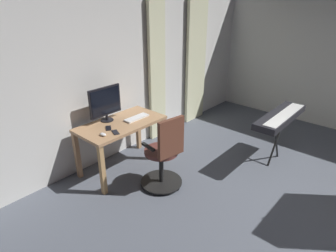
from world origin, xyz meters
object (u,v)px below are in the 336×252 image
at_px(computer_mouse, 103,134).
at_px(cell_phone_face_up, 108,128).
at_px(computer_monitor, 105,102).
at_px(cell_phone_by_monitor, 115,132).
at_px(piano_keyboard, 280,118).
at_px(desk, 121,130).
at_px(office_chair, 164,156).
at_px(computer_keyboard, 137,118).

height_order(computer_mouse, cell_phone_face_up, computer_mouse).
relative_size(computer_monitor, cell_phone_by_monitor, 3.51).
height_order(computer_monitor, piano_keyboard, computer_monitor).
relative_size(computer_monitor, cell_phone_face_up, 3.51).
height_order(desk, piano_keyboard, piano_keyboard).
xyz_separation_m(desk, computer_mouse, (0.41, 0.15, 0.13)).
bearing_deg(office_chair, piano_keyboard, -18.00).
xyz_separation_m(desk, piano_keyboard, (-1.66, 1.59, 0.11)).
bearing_deg(computer_monitor, cell_phone_face_up, 56.58).
relative_size(desk, piano_keyboard, 1.01).
distance_m(computer_monitor, piano_keyboard, 2.51).
xyz_separation_m(computer_mouse, cell_phone_by_monitor, (-0.16, 0.05, -0.01)).
bearing_deg(piano_keyboard, office_chair, -27.91).
distance_m(computer_keyboard, cell_phone_by_monitor, 0.51).
bearing_deg(piano_keyboard, computer_keyboard, -47.82).
relative_size(office_chair, computer_keyboard, 2.69).
bearing_deg(computer_monitor, computer_keyboard, 140.62).
xyz_separation_m(office_chair, cell_phone_face_up, (0.29, -0.74, 0.27)).
xyz_separation_m(computer_monitor, cell_phone_by_monitor, (0.17, 0.40, -0.26)).
height_order(computer_keyboard, cell_phone_by_monitor, computer_keyboard).
height_order(desk, computer_mouse, computer_mouse).
distance_m(computer_keyboard, piano_keyboard, 2.08).
bearing_deg(computer_monitor, desk, 111.79).
bearing_deg(computer_mouse, computer_keyboard, -172.13).
xyz_separation_m(desk, cell_phone_by_monitor, (0.25, 0.20, 0.11)).
height_order(computer_keyboard, piano_keyboard, piano_keyboard).
height_order(computer_monitor, cell_phone_face_up, computer_monitor).
bearing_deg(office_chair, computer_monitor, 107.43).
height_order(office_chair, piano_keyboard, office_chair).
bearing_deg(computer_mouse, computer_monitor, -133.07).
distance_m(cell_phone_by_monitor, piano_keyboard, 2.36).
relative_size(cell_phone_by_monitor, cell_phone_face_up, 1.00).
bearing_deg(computer_mouse, cell_phone_by_monitor, 163.74).
distance_m(computer_monitor, cell_phone_by_monitor, 0.51).
relative_size(desk, computer_keyboard, 3.18).
relative_size(computer_keyboard, cell_phone_face_up, 2.66).
relative_size(computer_keyboard, piano_keyboard, 0.32).
distance_m(computer_mouse, cell_phone_by_monitor, 0.17).
relative_size(computer_keyboard, cell_phone_by_monitor, 2.66).
height_order(desk, computer_monitor, computer_monitor).
distance_m(desk, cell_phone_by_monitor, 0.34).
bearing_deg(cell_phone_by_monitor, computer_keyboard, -142.31).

